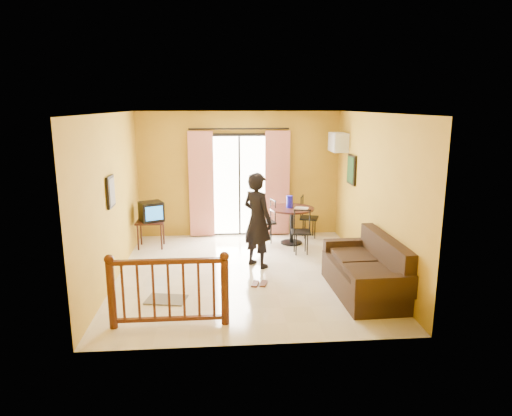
{
  "coord_description": "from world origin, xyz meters",
  "views": [
    {
      "loc": [
        -0.45,
        -7.66,
        2.93
      ],
      "look_at": [
        0.19,
        0.2,
        1.14
      ],
      "focal_mm": 32.0,
      "sensor_mm": 36.0,
      "label": 1
    }
  ],
  "objects": [
    {
      "name": "tv_table",
      "position": [
        -1.9,
        1.68,
        0.49
      ],
      "size": [
        0.57,
        0.48,
        0.57
      ],
      "color": "black",
      "rests_on": "ground"
    },
    {
      "name": "dining_table",
      "position": [
        1.08,
        1.71,
        0.63
      ],
      "size": [
        0.95,
        0.95,
        0.79
      ],
      "color": "black",
      "rests_on": "ground"
    },
    {
      "name": "stair_balustrade",
      "position": [
        -1.15,
        -1.9,
        0.56
      ],
      "size": [
        1.63,
        0.13,
        1.04
      ],
      "color": "#471E0F",
      "rests_on": "ground"
    },
    {
      "name": "bowl",
      "position": [
        1.85,
        0.13,
        0.39
      ],
      "size": [
        0.21,
        0.21,
        0.06
      ],
      "primitive_type": "imported",
      "rotation": [
        0.0,
        0.0,
        0.06
      ],
      "color": "#502A1B",
      "rests_on": "coffee_table"
    },
    {
      "name": "coffee_table",
      "position": [
        1.85,
        -0.05,
        0.24
      ],
      "size": [
        0.45,
        0.81,
        0.36
      ],
      "color": "black",
      "rests_on": "ground"
    },
    {
      "name": "doormat",
      "position": [
        -1.3,
        -1.06,
        0.01
      ],
      "size": [
        0.67,
        0.51,
        0.02
      ],
      "primitive_type": "cube",
      "rotation": [
        0.0,
        0.0,
        -0.2
      ],
      "color": "#635D4F",
      "rests_on": "ground"
    },
    {
      "name": "sofa",
      "position": [
        1.86,
        -1.05,
        0.34
      ],
      "size": [
        0.95,
        1.95,
        0.92
      ],
      "rotation": [
        0.0,
        0.0,
        0.03
      ],
      "color": "#2F1E12",
      "rests_on": "ground"
    },
    {
      "name": "picture_left",
      "position": [
        -2.22,
        -0.2,
        1.55
      ],
      "size": [
        0.05,
        0.42,
        0.52
      ],
      "color": "black",
      "rests_on": "room_shell"
    },
    {
      "name": "air_conditioner",
      "position": [
        2.09,
        1.95,
        2.15
      ],
      "size": [
        0.31,
        0.6,
        0.4
      ],
      "color": "silver",
      "rests_on": "room_shell"
    },
    {
      "name": "balcony_door",
      "position": [
        0.0,
        2.43,
        1.19
      ],
      "size": [
        2.25,
        0.14,
        2.46
      ],
      "color": "black",
      "rests_on": "ground"
    },
    {
      "name": "water_jug",
      "position": [
        1.03,
        1.73,
        0.92
      ],
      "size": [
        0.14,
        0.14,
        0.26
      ],
      "primitive_type": "cylinder",
      "color": "#1915CD",
      "rests_on": "dining_table"
    },
    {
      "name": "botanical_print",
      "position": [
        2.22,
        1.3,
        1.65
      ],
      "size": [
        0.05,
        0.5,
        0.6
      ],
      "color": "black",
      "rests_on": "room_shell"
    },
    {
      "name": "room_shell",
      "position": [
        0.0,
        0.0,
        1.7
      ],
      "size": [
        5.0,
        5.0,
        5.0
      ],
      "color": "white",
      "rests_on": "ground"
    },
    {
      "name": "television",
      "position": [
        -1.87,
        1.67,
        0.77
      ],
      "size": [
        0.57,
        0.55,
        0.4
      ],
      "rotation": [
        0.0,
        0.0,
        0.43
      ],
      "color": "black",
      "rests_on": "tv_table"
    },
    {
      "name": "dining_chairs",
      "position": [
        1.08,
        1.65,
        0.0
      ],
      "size": [
        1.51,
        1.59,
        0.95
      ],
      "color": "black",
      "rests_on": "ground"
    },
    {
      "name": "serving_tray",
      "position": [
        1.27,
        1.61,
        0.8
      ],
      "size": [
        0.33,
        0.27,
        0.02
      ],
      "primitive_type": "cube",
      "rotation": [
        0.0,
        0.0,
        -0.37
      ],
      "color": "#F2E4CE",
      "rests_on": "dining_table"
    },
    {
      "name": "sandals",
      "position": [
        0.19,
        -0.56,
        0.01
      ],
      "size": [
        0.3,
        0.27,
        0.03
      ],
      "color": "#502A1B",
      "rests_on": "ground"
    },
    {
      "name": "ground",
      "position": [
        0.0,
        0.0,
        0.0
      ],
      "size": [
        5.0,
        5.0,
        0.0
      ],
      "primitive_type": "plane",
      "color": "beige",
      "rests_on": "ground"
    },
    {
      "name": "standing_person",
      "position": [
        0.23,
        0.36,
        0.88
      ],
      "size": [
        0.74,
        0.76,
        1.76
      ],
      "primitive_type": "imported",
      "rotation": [
        0.0,
        0.0,
        2.3
      ],
      "color": "black",
      "rests_on": "ground"
    }
  ]
}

